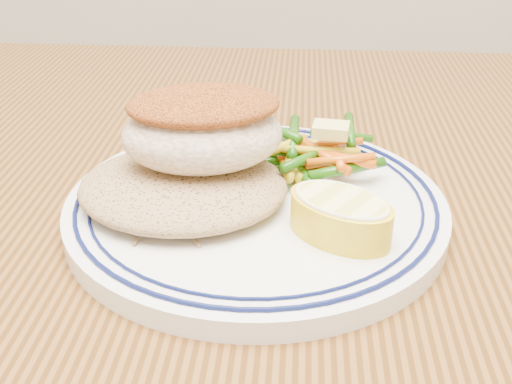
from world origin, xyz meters
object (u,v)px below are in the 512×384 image
object	(u,v)px
plate	(256,205)
lemon_wedge	(340,215)
fish_fillet	(203,127)
vegetable_pile	(310,153)
dining_table	(303,350)
rice_pilaf	(183,182)

from	to	relation	value
plate	lemon_wedge	distance (m)	0.07
fish_fillet	vegetable_pile	bearing A→B (deg)	28.59
dining_table	rice_pilaf	xyz separation A→B (m)	(-0.09, 0.02, 0.13)
plate	lemon_wedge	xyz separation A→B (m)	(0.06, -0.04, 0.02)
plate	fish_fillet	distance (m)	0.07
dining_table	lemon_wedge	xyz separation A→B (m)	(0.02, -0.02, 0.13)
fish_fillet	vegetable_pile	world-z (taller)	fish_fillet
dining_table	vegetable_pile	world-z (taller)	vegetable_pile
dining_table	vegetable_pile	size ratio (longest dim) A/B	14.02
plate	vegetable_pile	distance (m)	0.06
lemon_wedge	plate	bearing A→B (deg)	142.01
vegetable_pile	fish_fillet	bearing A→B (deg)	-151.41
plate	rice_pilaf	world-z (taller)	rice_pilaf
rice_pilaf	dining_table	bearing A→B (deg)	-13.63
rice_pilaf	fish_fillet	size ratio (longest dim) A/B	1.18
dining_table	lemon_wedge	distance (m)	0.13
dining_table	vegetable_pile	xyz separation A→B (m)	(-0.00, 0.07, 0.13)
rice_pilaf	lemon_wedge	world-z (taller)	same
rice_pilaf	fish_fillet	world-z (taller)	fish_fillet
vegetable_pile	lemon_wedge	distance (m)	0.09
vegetable_pile	lemon_wedge	world-z (taller)	vegetable_pile
vegetable_pile	lemon_wedge	bearing A→B (deg)	-78.43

